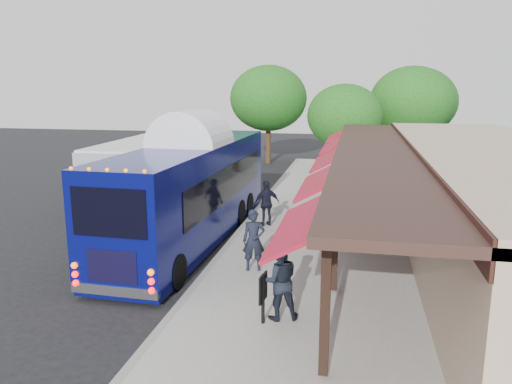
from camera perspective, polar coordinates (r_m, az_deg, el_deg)
The scene contains 15 objects.
ground at distance 14.27m, azimuth -6.83°, elevation -10.63°, with size 90.00×90.00×0.00m, color black.
sidewalk at distance 17.37m, azimuth 13.46°, elevation -6.41°, with size 10.00×40.00×0.15m, color #9E9B93.
curb at distance 17.84m, azimuth -2.70°, elevation -5.58°, with size 0.20×40.00×0.16m, color gray.
station_shelter at distance 17.39m, azimuth 24.95°, elevation -1.14°, with size 8.15×20.00×3.60m.
coach_bus at distance 17.88m, azimuth -7.34°, elevation 0.71°, with size 2.83×11.66×3.70m.
city_bus at distance 25.34m, azimuth -11.38°, elevation 3.17°, with size 2.64×11.18×2.99m.
ped_a at distance 14.63m, azimuth -0.26°, elevation -5.54°, with size 0.66×0.43×1.82m, color black.
ped_b at distance 11.69m, azimuth 2.68°, elevation -10.06°, with size 0.91×0.71×1.88m, color black.
ped_c at distance 19.24m, azimuth 1.23°, elevation -1.29°, with size 1.03×0.43×1.76m, color black.
ped_d at distance 23.41m, azimuth 9.14°, elevation 0.93°, with size 1.11×0.64×1.72m, color black.
sign_board at distance 11.50m, azimuth 0.79°, elevation -11.17°, with size 0.12×0.54×1.19m.
tree_left at distance 29.69m, azimuth 10.09°, elevation 8.52°, with size 4.36×4.36×5.58m.
tree_mid at distance 33.84m, azimuth 17.77°, elevation 9.75°, with size 5.18×5.18×6.63m.
tree_right at distance 33.14m, azimuth 17.37°, elevation 9.79°, with size 5.21×5.21×6.68m.
tree_far at distance 35.36m, azimuth 1.44°, elevation 10.65°, with size 5.36×5.36×6.87m.
Camera 1 is at (4.19, -12.48, 5.51)m, focal length 35.00 mm.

